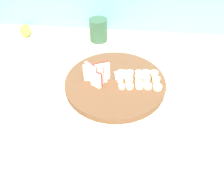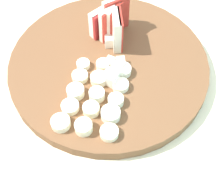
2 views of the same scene
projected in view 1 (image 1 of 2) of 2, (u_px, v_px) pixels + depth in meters
The scene contains 8 objects.
tiled_countertop at pixel (100, 147), 1.01m from camera, with size 1.56×0.79×0.87m.
tile_backsplash at pixel (110, 50), 1.12m from camera, with size 2.40×0.04×1.45m, color #6BADC6.
cutting_board at pixel (115, 82), 0.70m from camera, with size 0.34×0.34×0.02m, color brown.
apple_wedge_fan at pixel (96, 74), 0.67m from camera, with size 0.09×0.07×0.07m.
apple_dice_pile at pixel (119, 76), 0.70m from camera, with size 0.10×0.06×0.02m.
banana_slice_rows at pixel (140, 79), 0.69m from camera, with size 0.15×0.11×0.02m.
banana_peel at pixel (25, 30), 0.99m from camera, with size 0.13×0.05×0.02m, color gold.
small_jar at pixel (98, 30), 0.91m from camera, with size 0.08×0.08×0.10m, color #335638.
Camera 1 is at (0.11, -0.53, 1.34)m, focal length 32.84 mm.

